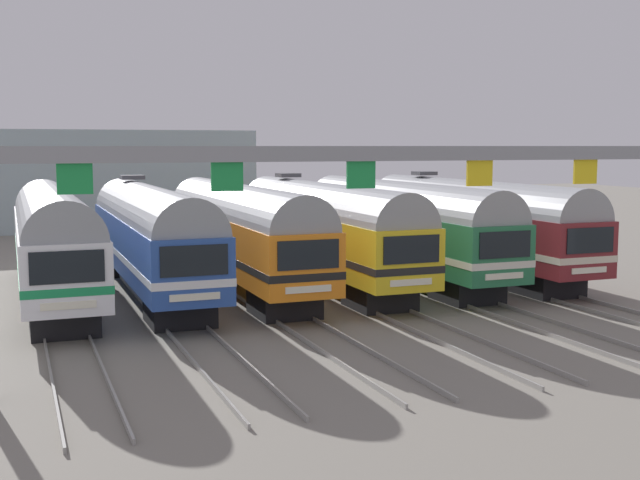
% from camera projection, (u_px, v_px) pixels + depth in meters
% --- Properties ---
extents(ground_plane, '(160.00, 160.00, 0.00)m').
position_uv_depth(ground_plane, '(282.00, 286.00, 37.54)').
color(ground_plane, gray).
extents(track_bed, '(21.66, 70.00, 0.15)m').
position_uv_depth(track_bed, '(201.00, 243.00, 53.30)').
color(track_bed, gray).
rests_on(track_bed, ground).
extents(commuter_train_white, '(2.88, 18.06, 4.77)m').
position_uv_depth(commuter_train_white, '(53.00, 237.00, 33.64)').
color(commuter_train_white, white).
rests_on(commuter_train_white, ground).
extents(commuter_train_blue, '(2.88, 18.06, 5.05)m').
position_uv_depth(commuter_train_blue, '(150.00, 233.00, 35.08)').
color(commuter_train_blue, '#284C9E').
rests_on(commuter_train_blue, ground).
extents(commuter_train_orange, '(2.88, 18.06, 4.77)m').
position_uv_depth(commuter_train_orange, '(240.00, 230.00, 36.51)').
color(commuter_train_orange, orange).
rests_on(commuter_train_orange, ground).
extents(commuter_train_yellow, '(2.88, 18.06, 5.05)m').
position_uv_depth(commuter_train_yellow, '(323.00, 227.00, 37.95)').
color(commuter_train_yellow, gold).
rests_on(commuter_train_yellow, ground).
extents(commuter_train_green, '(2.88, 18.06, 4.77)m').
position_uv_depth(commuter_train_green, '(400.00, 224.00, 39.38)').
color(commuter_train_green, '#236B42').
rests_on(commuter_train_green, ground).
extents(commuter_train_maroon, '(2.88, 18.06, 5.05)m').
position_uv_depth(commuter_train_maroon, '(471.00, 221.00, 40.82)').
color(commuter_train_maroon, maroon).
rests_on(commuter_train_maroon, ground).
extents(catenary_gantry, '(25.40, 0.44, 6.97)m').
position_uv_depth(catenary_gantry, '(422.00, 183.00, 24.40)').
color(catenary_gantry, gray).
rests_on(catenary_gantry, ground).
extents(maintenance_building, '(27.04, 10.00, 7.68)m').
position_uv_depth(maintenance_building, '(76.00, 179.00, 64.50)').
color(maintenance_building, '#9EB2B7').
rests_on(maintenance_building, ground).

